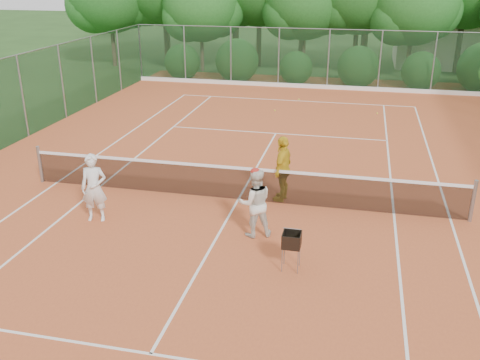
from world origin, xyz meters
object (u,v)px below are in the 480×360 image
player_yellow (283,169)px  ball_hopper (292,241)px  player_center_grp (255,203)px  player_white (94,188)px

player_yellow → ball_hopper: player_yellow is taller
player_center_grp → ball_hopper: (1.04, -1.33, -0.17)m
player_yellow → ball_hopper: size_ratio=2.15×
player_white → ball_hopper: bearing=-27.6°
player_white → ball_hopper: size_ratio=2.05×
player_center_grp → player_yellow: bearing=81.8°
player_white → player_center_grp: size_ratio=1.02×
player_white → ball_hopper: player_white is taller
player_white → player_center_grp: player_white is taller
player_yellow → player_white: bearing=-52.7°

